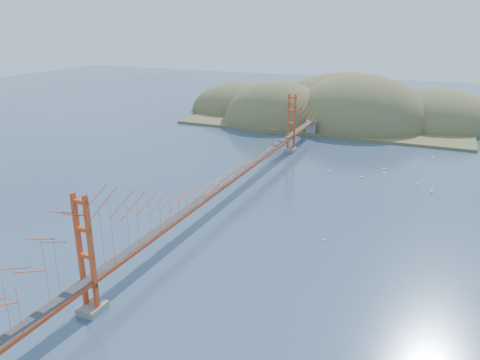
% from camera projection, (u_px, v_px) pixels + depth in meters
% --- Properties ---
extents(ground, '(320.00, 320.00, 0.00)m').
position_uv_depth(ground, '(229.00, 201.00, 69.40)').
color(ground, navy).
rests_on(ground, ground).
extents(bridge, '(2.20, 94.40, 12.00)m').
position_uv_depth(bridge, '(229.00, 156.00, 67.26)').
color(bridge, gray).
rests_on(bridge, ground).
extents(far_headlands, '(84.00, 58.00, 25.00)m').
position_uv_depth(far_headlands, '(341.00, 117.00, 127.86)').
color(far_headlands, brown).
rests_on(far_headlands, ground).
extents(sailboat_3, '(0.61, 0.50, 0.72)m').
position_uv_depth(sailboat_3, '(362.00, 176.00, 79.82)').
color(sailboat_3, white).
rests_on(sailboat_3, ground).
extents(sailboat_7, '(0.62, 0.53, 0.72)m').
position_uv_depth(sailboat_7, '(384.00, 168.00, 84.18)').
color(sailboat_7, white).
rests_on(sailboat_7, ground).
extents(sailboat_15, '(0.66, 0.66, 0.74)m').
position_uv_depth(sailboat_15, '(433.00, 157.00, 90.68)').
color(sailboat_15, white).
rests_on(sailboat_15, ground).
extents(sailboat_1, '(0.67, 0.67, 0.74)m').
position_uv_depth(sailboat_1, '(432.00, 191.00, 73.17)').
color(sailboat_1, white).
rests_on(sailboat_1, ground).
extents(sailboat_4, '(0.53, 0.53, 0.56)m').
position_uv_depth(sailboat_4, '(418.00, 184.00, 76.41)').
color(sailboat_4, white).
rests_on(sailboat_4, ground).
extents(sailboat_16, '(0.60, 0.60, 0.64)m').
position_uv_depth(sailboat_16, '(330.00, 171.00, 82.84)').
color(sailboat_16, white).
rests_on(sailboat_16, ground).
extents(sailboat_14, '(0.45, 0.50, 0.57)m').
position_uv_depth(sailboat_14, '(323.00, 239.00, 57.25)').
color(sailboat_14, white).
rests_on(sailboat_14, ground).
extents(sailboat_12, '(0.54, 0.54, 0.61)m').
position_uv_depth(sailboat_12, '(385.00, 172.00, 81.95)').
color(sailboat_12, white).
rests_on(sailboat_12, ground).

